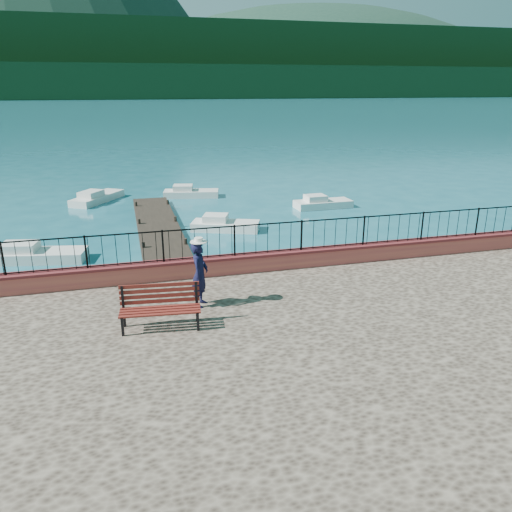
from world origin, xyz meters
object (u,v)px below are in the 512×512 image
boat_4 (191,191)px  boat_1 (225,222)px  person (200,274)px  boat_3 (97,195)px  boat_2 (323,201)px  park_bench (161,316)px  boat_0 (35,251)px

boat_4 → boat_1: bearing=-74.6°
person → boat_1: (2.99, 11.25, -1.69)m
person → boat_1: size_ratio=0.54×
boat_3 → boat_2: bearing=-78.6°
park_bench → boat_0: size_ratio=0.50×
boat_2 → boat_3: (-12.92, 5.17, 0.00)m
boat_2 → boat_4: size_ratio=0.96×
park_bench → boat_1: size_ratio=0.60×
boat_1 → boat_3: size_ratio=0.82×
boat_0 → boat_3: size_ratio=0.99×
person → boat_2: bearing=-8.3°
park_bench → person: size_ratio=1.12×
person → boat_2: person is taller
park_bench → boat_0: 10.80m
park_bench → boat_4: (3.59, 20.63, -1.12)m
boat_0 → park_bench: bearing=-54.9°
park_bench → boat_2: bearing=61.7°
boat_1 → park_bench: bearing=-87.5°
person → boat_1: person is taller
boat_1 → boat_4: same height
person → boat_4: person is taller
boat_2 → person: bearing=-124.8°
person → boat_3: (-3.39, 19.69, -1.69)m
person → boat_4: bearing=17.8°
boat_0 → boat_4: bearing=65.1°
boat_2 → boat_3: bearing=156.7°
park_bench → boat_2: (10.69, 15.59, -1.12)m
person → boat_3: size_ratio=0.44×
boat_4 → boat_3: bearing=-169.7°
boat_2 → park_bench: bearing=-126.0°
boat_0 → boat_2: (15.02, 5.77, 0.00)m
boat_0 → boat_2: size_ratio=1.20×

